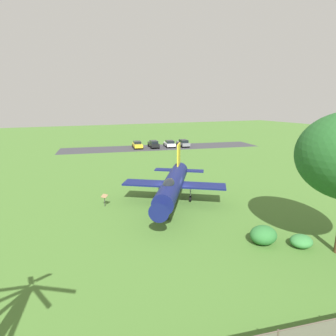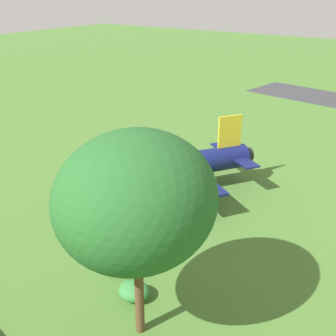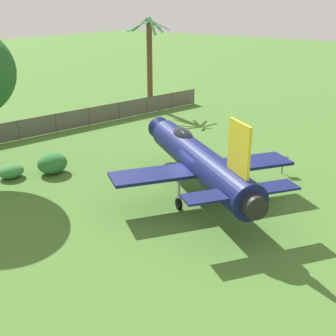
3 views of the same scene
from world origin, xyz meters
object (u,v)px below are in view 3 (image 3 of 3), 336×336
at_px(palm_tree, 150,63).
at_px(info_plaque, 283,160).
at_px(shrub_by_tree, 11,171).
at_px(display_jet, 197,158).
at_px(shrub_near_fence, 52,163).

bearing_deg(palm_tree, info_plaque, -115.53).
bearing_deg(shrub_by_tree, display_jet, -64.11).
bearing_deg(shrub_near_fence, palm_tree, 21.47).
relative_size(display_jet, shrub_by_tree, 7.84).
height_order(display_jet, shrub_near_fence, display_jet).
bearing_deg(info_plaque, shrub_by_tree, 130.58).
relative_size(display_jet, shrub_near_fence, 6.43).
distance_m(shrub_near_fence, shrub_by_tree, 2.43).
distance_m(shrub_near_fence, info_plaque, 14.02).
height_order(display_jet, info_plaque, display_jet).
distance_m(palm_tree, info_plaque, 20.02).
bearing_deg(shrub_by_tree, palm_tree, 15.73).
distance_m(palm_tree, shrub_by_tree, 20.26).
xyz_separation_m(display_jet, shrub_by_tree, (-4.86, 10.01, -1.67)).
bearing_deg(shrub_by_tree, info_plaque, -49.42).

